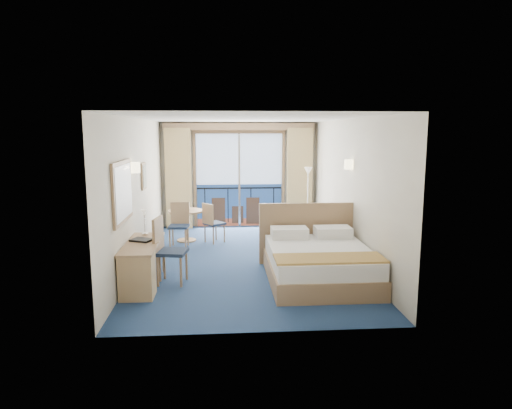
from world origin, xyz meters
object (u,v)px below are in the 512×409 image
at_px(nightstand, 335,244).
at_px(floor_lamp, 308,183).
at_px(armchair, 306,226).
at_px(round_table, 186,218).
at_px(desk, 138,270).
at_px(table_chair_a, 212,221).
at_px(bed, 318,261).
at_px(desk_chair, 166,246).
at_px(table_chair_b, 179,222).

height_order(nightstand, floor_lamp, floor_lamp).
distance_m(armchair, round_table, 2.71).
height_order(nightstand, round_table, round_table).
distance_m(desk, table_chair_a, 3.37).
height_order(bed, desk, bed).
bearing_deg(armchair, nightstand, 79.95).
bearing_deg(bed, nightstand, 65.31).
bearing_deg(table_chair_a, desk, 123.90).
bearing_deg(table_chair_a, floor_lamp, -101.86).
xyz_separation_m(nightstand, table_chair_a, (-2.47, 1.33, 0.24)).
height_order(nightstand, desk, desk).
bearing_deg(desk, desk_chair, 55.32).
xyz_separation_m(bed, floor_lamp, (0.54, 3.88, 0.88)).
xyz_separation_m(armchair, desk_chair, (-2.78, -2.52, 0.23)).
xyz_separation_m(nightstand, desk, (-3.51, -1.87, 0.13)).
bearing_deg(table_chair_b, table_chair_a, 27.73).
xyz_separation_m(nightstand, desk_chair, (-3.15, -1.35, 0.35)).
relative_size(round_table, table_chair_a, 0.88).
distance_m(desk_chair, round_table, 2.90).
xyz_separation_m(bed, table_chair_b, (-2.52, 2.43, 0.22)).
distance_m(desk, desk_chair, 0.67).
xyz_separation_m(bed, desk_chair, (-2.52, 0.03, 0.29)).
bearing_deg(armchair, table_chair_b, -24.90).
bearing_deg(floor_lamp, table_chair_a, -153.76).
bearing_deg(desk, round_table, 82.33).
relative_size(nightstand, desk, 0.35).
relative_size(armchair, table_chair_a, 0.95).
bearing_deg(bed, floor_lamp, 82.04).
distance_m(desk_chair, table_chair_b, 2.40).
relative_size(table_chair_a, table_chair_b, 0.93).
bearing_deg(table_chair_b, nightstand, -13.31).
bearing_deg(round_table, desk, -97.67).
distance_m(round_table, table_chair_a, 0.62).
height_order(nightstand, armchair, armchair).
distance_m(armchair, desk_chair, 3.76).
xyz_separation_m(bed, desk, (-2.87, -0.49, 0.07)).
height_order(desk, desk_chair, desk_chair).
distance_m(bed, floor_lamp, 4.02).
xyz_separation_m(nightstand, table_chair_b, (-3.15, 1.05, 0.28)).
distance_m(bed, armchair, 2.57).
xyz_separation_m(armchair, round_table, (-2.68, 0.37, 0.15)).
height_order(bed, table_chair_b, bed).
distance_m(floor_lamp, table_chair_b, 3.45).
distance_m(nightstand, table_chair_a, 2.82).
bearing_deg(table_chair_a, nightstand, -156.48).
relative_size(nightstand, desk_chair, 0.48).
xyz_separation_m(bed, armchair, (0.27, 2.55, 0.06)).
bearing_deg(nightstand, armchair, 107.42).
xyz_separation_m(floor_lamp, round_table, (-2.96, -0.96, -0.67)).
bearing_deg(floor_lamp, desk_chair, -128.43).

